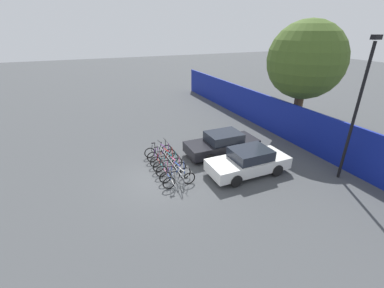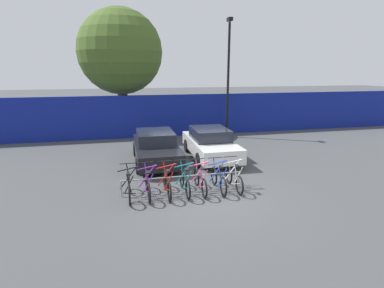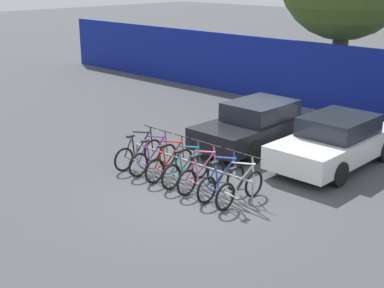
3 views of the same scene
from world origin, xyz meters
name	(u,v)px [view 2 (image 2 of 3)]	position (x,y,z in m)	size (l,w,h in m)	color
ground_plane	(209,197)	(0.00, 0.00, 0.00)	(120.00, 120.00, 0.00)	#424447
hoarding_wall	(167,116)	(0.00, 9.50, 1.28)	(36.00, 0.16, 2.56)	navy
bike_rack	(183,178)	(-0.75, 0.68, 0.49)	(4.11, 0.04, 0.57)	gray
bicycle_black	(129,187)	(-2.54, 0.53, 0.38)	(0.68, 1.71, 1.05)	black
bicycle_purple	(148,186)	(-1.94, 0.53, 0.38)	(0.68, 1.71, 1.05)	black
bicycle_red	(167,184)	(-1.31, 0.53, 0.38)	(0.68, 1.71, 1.05)	black
bicycle_teal	(185,183)	(-0.71, 0.53, 0.38)	(0.68, 1.71, 1.05)	black
bicycle_pink	(200,181)	(-0.18, 0.53, 0.38)	(0.68, 1.71, 1.05)	black
bicycle_blue	(218,180)	(0.47, 0.53, 0.38)	(0.68, 1.71, 1.05)	black
bicycle_white	(234,178)	(1.03, 0.53, 0.38)	(0.68, 1.71, 1.05)	black
car_black	(156,147)	(-1.27, 4.23, 0.69)	(1.91, 4.45, 1.40)	black
car_white	(210,143)	(1.29, 4.37, 0.69)	(1.91, 4.37, 1.40)	silver
lamp_post	(228,74)	(3.55, 8.50, 3.81)	(0.24, 0.44, 6.91)	black
tree_behind_hoarding	(120,52)	(-2.59, 11.30, 5.09)	(5.26, 5.26, 7.75)	brown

